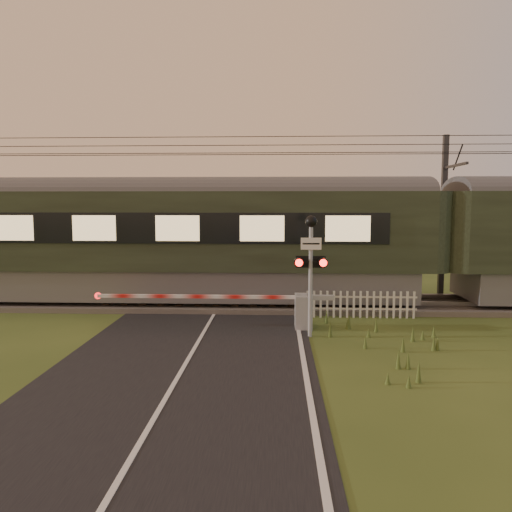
{
  "coord_description": "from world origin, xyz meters",
  "views": [
    {
      "loc": [
        2.12,
        -11.56,
        3.71
      ],
      "look_at": [
        1.48,
        3.2,
        2.17
      ],
      "focal_mm": 35.0,
      "sensor_mm": 36.0,
      "label": 1
    }
  ],
  "objects_px": {
    "crossing_signal": "(311,254)",
    "boom_gate": "(290,309)",
    "picket_fence": "(360,304)",
    "catenary_mast": "(444,213)",
    "train": "(439,239)"
  },
  "relations": [
    {
      "from": "boom_gate",
      "to": "picket_fence",
      "type": "relative_size",
      "value": 1.98
    },
    {
      "from": "crossing_signal",
      "to": "boom_gate",
      "type": "bearing_deg",
      "value": 118.97
    },
    {
      "from": "picket_fence",
      "to": "catenary_mast",
      "type": "xyz_separation_m",
      "value": [
        3.92,
        4.11,
        2.91
      ]
    },
    {
      "from": "train",
      "to": "boom_gate",
      "type": "height_order",
      "value": "train"
    },
    {
      "from": "train",
      "to": "catenary_mast",
      "type": "height_order",
      "value": "catenary_mast"
    },
    {
      "from": "boom_gate",
      "to": "picket_fence",
      "type": "distance_m",
      "value": 2.75
    },
    {
      "from": "boom_gate",
      "to": "crossing_signal",
      "type": "bearing_deg",
      "value": -61.03
    },
    {
      "from": "train",
      "to": "crossing_signal",
      "type": "relative_size",
      "value": 13.72
    },
    {
      "from": "boom_gate",
      "to": "catenary_mast",
      "type": "distance_m",
      "value": 8.82
    },
    {
      "from": "crossing_signal",
      "to": "train",
      "type": "bearing_deg",
      "value": 41.65
    },
    {
      "from": "picket_fence",
      "to": "catenary_mast",
      "type": "relative_size",
      "value": 0.57
    },
    {
      "from": "crossing_signal",
      "to": "catenary_mast",
      "type": "distance_m",
      "value": 8.74
    },
    {
      "from": "train",
      "to": "boom_gate",
      "type": "distance_m",
      "value": 6.61
    },
    {
      "from": "train",
      "to": "catenary_mast",
      "type": "relative_size",
      "value": 7.25
    },
    {
      "from": "crossing_signal",
      "to": "picket_fence",
      "type": "height_order",
      "value": "crossing_signal"
    }
  ]
}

